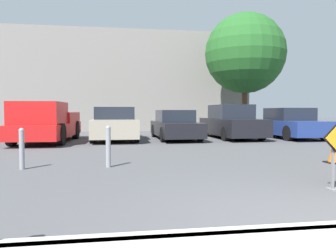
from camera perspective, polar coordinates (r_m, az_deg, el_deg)
name	(u,v)px	position (r m, az deg, el deg)	size (l,w,h in m)	color
ground_plane	(174,143)	(13.18, 1.09, -2.96)	(96.00, 96.00, 0.00)	#4C4C4F
traffic_cone_third	(334,150)	(9.01, 26.99, -3.76)	(0.38, 0.38, 0.66)	black
pickup_truck	(45,124)	(14.13, -20.62, 0.26)	(2.18, 5.21, 1.63)	red
parked_car_nearest	(114,125)	(14.64, -9.32, 0.25)	(2.00, 4.37, 1.46)	#A39984
parked_car_second	(175,126)	(14.97, 1.23, 0.06)	(1.86, 4.53, 1.33)	black
parked_car_third	(231,123)	(15.84, 10.93, 0.52)	(1.96, 4.74, 1.58)	black
parked_car_fourth	(290,124)	(16.56, 20.44, 0.30)	(2.04, 4.32, 1.43)	navy
bollard_nearest	(108,145)	(7.53, -10.36, -3.31)	(0.12, 0.12, 0.95)	gray
bollard_second	(22,147)	(7.82, -24.11, -3.44)	(0.12, 0.12, 0.91)	gray
building_facade_backdrop	(103,83)	(23.72, -11.27, 7.36)	(19.67, 5.00, 6.55)	gray
street_tree_behind_lot	(245,54)	(19.83, 13.27, 12.18)	(4.60, 4.60, 6.92)	#513823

